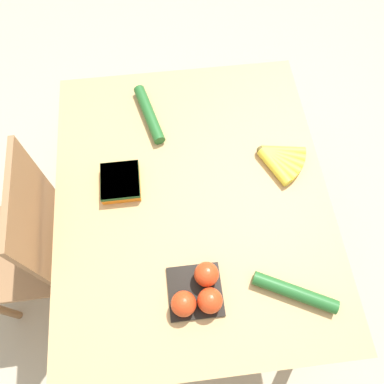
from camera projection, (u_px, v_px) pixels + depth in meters
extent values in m
plane|color=#B7A88E|center=(192.00, 252.00, 2.04)|extent=(12.00, 12.00, 0.00)
cube|color=tan|center=(192.00, 197.00, 1.38)|extent=(1.21, 1.00, 0.03)
cylinder|color=tan|center=(316.00, 346.00, 1.51)|extent=(0.06, 0.06, 0.71)
cylinder|color=tan|center=(263.00, 124.00, 1.97)|extent=(0.06, 0.06, 0.71)
cylinder|color=tan|center=(97.00, 374.00, 1.46)|extent=(0.06, 0.06, 0.71)
cylinder|color=tan|center=(95.00, 140.00, 1.93)|extent=(0.06, 0.06, 0.71)
cube|color=#8E6642|center=(17.00, 251.00, 1.56)|extent=(0.43, 0.41, 0.03)
cube|color=#8E6642|center=(39.00, 222.00, 1.33)|extent=(0.39, 0.03, 0.52)
cylinder|color=#8E6642|center=(5.00, 234.00, 1.84)|extent=(0.04, 0.04, 0.45)
cylinder|color=#8E6642|center=(74.00, 225.00, 1.86)|extent=(0.04, 0.04, 0.45)
cylinder|color=#8E6642|center=(74.00, 298.00, 1.71)|extent=(0.04, 0.04, 0.45)
sphere|color=brown|center=(261.00, 151.00, 1.43)|extent=(0.04, 0.04, 0.04)
cylinder|color=yellow|center=(275.00, 167.00, 1.40)|extent=(0.17, 0.11, 0.04)
cylinder|color=yellow|center=(278.00, 164.00, 1.40)|extent=(0.16, 0.13, 0.04)
cylinder|color=yellow|center=(280.00, 162.00, 1.41)|extent=(0.14, 0.15, 0.04)
cylinder|color=yellow|center=(282.00, 158.00, 1.41)|extent=(0.12, 0.16, 0.04)
cylinder|color=yellow|center=(283.00, 155.00, 1.42)|extent=(0.09, 0.17, 0.04)
cylinder|color=yellow|center=(283.00, 151.00, 1.43)|extent=(0.07, 0.17, 0.04)
cube|color=black|center=(195.00, 291.00, 1.22)|extent=(0.17, 0.17, 0.01)
sphere|color=red|center=(210.00, 301.00, 1.16)|extent=(0.08, 0.08, 0.08)
sphere|color=red|center=(206.00, 274.00, 1.19)|extent=(0.08, 0.08, 0.08)
sphere|color=red|center=(184.00, 304.00, 1.16)|extent=(0.08, 0.08, 0.08)
cube|color=orange|center=(121.00, 182.00, 1.37)|extent=(0.15, 0.14, 0.04)
cube|color=#19471E|center=(120.00, 180.00, 1.36)|extent=(0.15, 0.14, 0.02)
cylinder|color=#236028|center=(295.00, 292.00, 1.20)|extent=(0.16, 0.26, 0.04)
cylinder|color=#236028|center=(149.00, 114.00, 1.50)|extent=(0.28, 0.11, 0.04)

